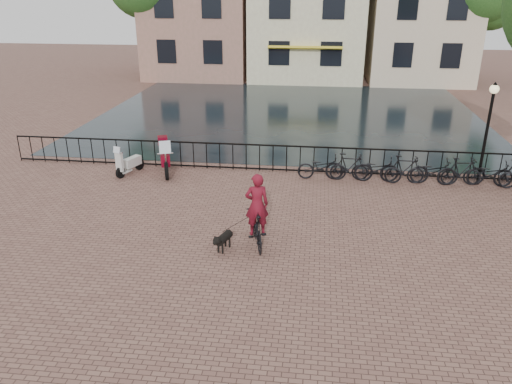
# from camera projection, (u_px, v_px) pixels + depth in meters

# --- Properties ---
(ground) EXTENTS (100.00, 100.00, 0.00)m
(ground) POSITION_uv_depth(u_px,v_px,m) (239.00, 291.00, 11.23)
(ground) COLOR brown
(ground) RESTS_ON ground
(canal_water) EXTENTS (20.00, 20.00, 0.00)m
(canal_water) POSITION_uv_depth(u_px,v_px,m) (289.00, 113.00, 27.11)
(canal_water) COLOR black
(canal_water) RESTS_ON ground
(railing) EXTENTS (20.00, 0.05, 1.02)m
(railing) POSITION_uv_depth(u_px,v_px,m) (273.00, 158.00, 18.38)
(railing) COLOR black
(railing) RESTS_ON ground
(lamp_post) EXTENTS (0.30, 0.30, 3.45)m
(lamp_post) POSITION_uv_depth(u_px,v_px,m) (489.00, 117.00, 16.47)
(lamp_post) COLOR black
(lamp_post) RESTS_ON ground
(cyclist) EXTENTS (0.91, 1.79, 2.35)m
(cyclist) POSITION_uv_depth(u_px,v_px,m) (257.00, 214.00, 12.92)
(cyclist) COLOR black
(cyclist) RESTS_ON ground
(dog) EXTENTS (0.52, 0.86, 0.56)m
(dog) POSITION_uv_depth(u_px,v_px,m) (224.00, 240.00, 12.91)
(dog) COLOR black
(dog) RESTS_ON ground
(motorcycle) EXTENTS (1.18, 2.12, 1.48)m
(motorcycle) POSITION_uv_depth(u_px,v_px,m) (164.00, 153.00, 18.21)
(motorcycle) COLOR maroon
(motorcycle) RESTS_ON ground
(scooter) EXTENTS (0.82, 1.35, 1.21)m
(scooter) POSITION_uv_depth(u_px,v_px,m) (129.00, 158.00, 18.11)
(scooter) COLOR beige
(scooter) RESTS_ON ground
(parked_bike_0) EXTENTS (1.73, 0.65, 0.90)m
(parked_bike_0) POSITION_uv_depth(u_px,v_px,m) (322.00, 167.00, 17.64)
(parked_bike_0) COLOR black
(parked_bike_0) RESTS_ON ground
(parked_bike_1) EXTENTS (1.68, 0.52, 1.00)m
(parked_bike_1) POSITION_uv_depth(u_px,v_px,m) (349.00, 167.00, 17.52)
(parked_bike_1) COLOR black
(parked_bike_1) RESTS_ON ground
(parked_bike_2) EXTENTS (1.78, 0.81, 0.90)m
(parked_bike_2) POSITION_uv_depth(u_px,v_px,m) (377.00, 169.00, 17.42)
(parked_bike_2) COLOR black
(parked_bike_2) RESTS_ON ground
(parked_bike_3) EXTENTS (1.67, 0.49, 1.00)m
(parked_bike_3) POSITION_uv_depth(u_px,v_px,m) (405.00, 169.00, 17.30)
(parked_bike_3) COLOR black
(parked_bike_3) RESTS_ON ground
(parked_bike_4) EXTENTS (1.72, 0.60, 0.90)m
(parked_bike_4) POSITION_uv_depth(u_px,v_px,m) (433.00, 172.00, 17.20)
(parked_bike_4) COLOR black
(parked_bike_4) RESTS_ON ground
(parked_bike_5) EXTENTS (1.71, 0.70, 1.00)m
(parked_bike_5) POSITION_uv_depth(u_px,v_px,m) (462.00, 172.00, 17.08)
(parked_bike_5) COLOR black
(parked_bike_5) RESTS_ON ground
(parked_bike_6) EXTENTS (1.78, 0.84, 0.90)m
(parked_bike_6) POSITION_uv_depth(u_px,v_px,m) (490.00, 174.00, 16.98)
(parked_bike_6) COLOR black
(parked_bike_6) RESTS_ON ground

